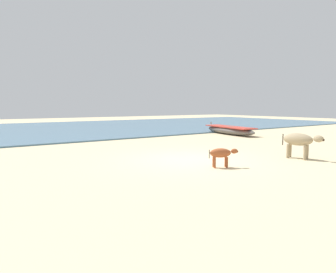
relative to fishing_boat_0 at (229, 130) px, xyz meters
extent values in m
plane|color=beige|center=(-8.18, -5.83, -0.30)|extent=(80.00, 80.00, 0.00)
cube|color=slate|center=(-8.18, 11.32, -0.26)|extent=(60.00, 20.00, 0.08)
ellipsoid|color=#5B5651|center=(0.00, 0.00, -0.02)|extent=(1.89, 5.01, 0.56)
cube|color=#CC3F33|center=(0.00, 0.00, 0.21)|extent=(1.77, 4.43, 0.07)
cube|color=olive|center=(0.06, 0.36, 0.13)|extent=(0.98, 0.27, 0.04)
cylinder|color=olive|center=(0.35, 2.22, 0.36)|extent=(0.06, 0.06, 0.20)
ellipsoid|color=tan|center=(-4.74, -7.92, 0.42)|extent=(0.64, 1.12, 0.46)
ellipsoid|color=tan|center=(-4.59, -8.60, 0.49)|extent=(0.28, 0.38, 0.25)
sphere|color=#2D2119|center=(-4.56, -8.75, 0.47)|extent=(0.11, 0.11, 0.10)
cylinder|color=tan|center=(-4.56, -8.20, -0.04)|extent=(0.11, 0.11, 0.53)
cylinder|color=tan|center=(-4.79, -8.25, -0.04)|extent=(0.11, 0.11, 0.53)
cylinder|color=tan|center=(-4.70, -7.60, -0.04)|extent=(0.11, 0.11, 0.53)
cylinder|color=tan|center=(-4.92, -7.65, -0.04)|extent=(0.11, 0.11, 0.53)
cylinder|color=#2D2119|center=(-4.86, -7.38, 0.37)|extent=(0.03, 0.03, 0.43)
ellipsoid|color=#9E4C28|center=(-8.21, -7.42, 0.17)|extent=(0.73, 0.57, 0.30)
ellipsoid|color=#9E4C28|center=(-7.81, -7.64, 0.22)|extent=(0.26, 0.23, 0.16)
sphere|color=#2D2119|center=(-7.72, -7.69, 0.20)|extent=(0.08, 0.08, 0.06)
cylinder|color=#9E4C28|center=(-8.00, -7.45, -0.13)|extent=(0.07, 0.07, 0.34)
cylinder|color=#9E4C28|center=(-8.07, -7.58, -0.13)|extent=(0.07, 0.07, 0.34)
cylinder|color=#9E4C28|center=(-8.35, -7.26, -0.13)|extent=(0.07, 0.07, 0.34)
cylinder|color=#9E4C28|center=(-8.42, -7.39, -0.13)|extent=(0.07, 0.07, 0.34)
cylinder|color=#2D2119|center=(-8.53, -7.25, 0.14)|extent=(0.02, 0.02, 0.28)
camera|label=1|loc=(-14.68, -13.92, 1.65)|focal=30.81mm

